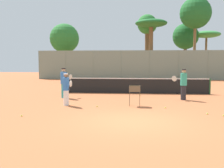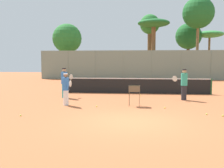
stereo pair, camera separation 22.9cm
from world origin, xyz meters
TOP-DOWN VIEW (x-y plane):
  - ground_plane at (0.00, 0.00)m, footprint 80.00×80.00m
  - tennis_net at (0.00, 8.56)m, footprint 10.32×0.10m
  - back_fence at (0.00, 21.99)m, footprint 23.99×0.08m
  - tree_0 at (-9.44, 24.84)m, footprint 3.88×3.88m
  - tree_1 at (6.89, 27.73)m, footprint 3.55×3.55m
  - tree_2 at (7.35, 24.06)m, footprint 3.85×3.85m
  - tree_3 at (1.95, 24.12)m, footprint 4.00×4.00m
  - tree_4 at (1.54, 26.12)m, footprint 2.62×2.62m
  - tree_5 at (9.74, 27.86)m, footprint 3.76×3.76m
  - player_white_outfit at (-4.33, 5.95)m, footprint 0.62×0.83m
  - player_red_cap at (2.83, 5.75)m, footprint 0.93×0.37m
  - player_yellow_shirt at (-3.47, 3.29)m, footprint 0.66×0.72m
  - ball_cart at (0.02, 3.45)m, footprint 0.56×0.41m
  - tennis_ball_0 at (0.36, 7.31)m, footprint 0.07×0.07m
  - tennis_ball_2 at (-4.59, 0.50)m, footprint 0.07×0.07m
  - tennis_ball_3 at (3.69, 1.32)m, footprint 0.07×0.07m
  - tennis_ball_4 at (3.12, 1.61)m, footprint 0.07×0.07m
  - tennis_ball_5 at (1.49, 2.92)m, footprint 0.07×0.07m
  - tennis_ball_6 at (-1.83, 2.97)m, footprint 0.07×0.07m

SIDE VIEW (x-z plane):
  - ground_plane at x=0.00m, z-range 0.00..0.00m
  - tennis_ball_0 at x=0.36m, z-range 0.00..0.07m
  - tennis_ball_2 at x=-4.59m, z-range 0.00..0.07m
  - tennis_ball_3 at x=3.69m, z-range 0.00..0.07m
  - tennis_ball_4 at x=3.12m, z-range 0.00..0.07m
  - tennis_ball_5 at x=1.49m, z-range 0.00..0.07m
  - tennis_ball_6 at x=-1.83m, z-range 0.00..0.07m
  - tennis_net at x=0.00m, z-range 0.02..1.09m
  - ball_cart at x=0.02m, z-range 0.28..1.31m
  - player_yellow_shirt at x=-3.47m, z-range 0.03..1.67m
  - player_red_cap at x=2.83m, z-range 0.03..1.83m
  - player_white_outfit at x=-4.33m, z-range 0.03..1.87m
  - back_fence at x=0.00m, z-range 0.00..3.51m
  - tree_0 at x=-9.44m, z-range 1.60..8.78m
  - tree_1 at x=6.89m, z-range 1.86..9.27m
  - tree_5 at x=9.74m, z-range 2.61..8.96m
  - tree_3 at x=1.95m, z-range 2.84..10.32m
  - tree_4 at x=1.54m, z-range 2.53..10.96m
  - tree_2 at x=7.35m, z-range 3.04..13.10m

